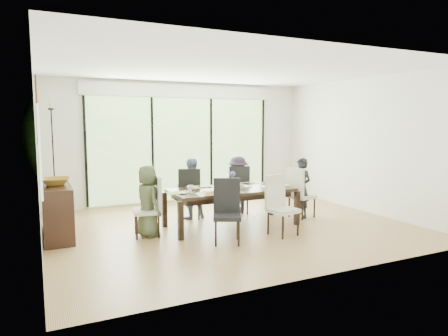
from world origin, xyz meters
name	(u,v)px	position (x,y,z in m)	size (l,w,h in m)	color
floor	(230,226)	(0.00, 0.00, -0.01)	(6.00, 5.00, 0.01)	brown
ceiling	(230,68)	(0.00, 0.00, 2.71)	(6.00, 5.00, 0.01)	white
wall_back	(182,142)	(0.00, 2.51, 1.35)	(6.00, 0.02, 2.70)	silver
wall_front	(326,163)	(0.00, -2.51, 1.35)	(6.00, 0.02, 2.70)	white
wall_left	(36,156)	(-3.01, 0.00, 1.35)	(0.02, 5.00, 2.70)	white
wall_right	(363,145)	(3.01, 0.00, 1.35)	(0.02, 5.00, 2.70)	silver
glass_doors	(183,149)	(0.00, 2.47, 1.20)	(4.20, 0.02, 2.30)	#598C3F
blinds_header	(182,91)	(0.00, 2.46, 2.50)	(4.40, 0.06, 0.28)	white
mullion_a	(86,152)	(-2.10, 2.46, 1.20)	(0.05, 0.04, 2.30)	black
mullion_b	(153,150)	(-0.70, 2.46, 1.20)	(0.05, 0.04, 2.30)	black
mullion_c	(211,148)	(0.70, 2.46, 1.20)	(0.05, 0.04, 2.30)	black
mullion_d	(263,147)	(2.10, 2.46, 1.20)	(0.05, 0.04, 2.30)	black
side_window	(40,150)	(-2.97, -1.20, 1.50)	(0.02, 0.90, 1.00)	#8CAD7F
deck	(171,196)	(0.00, 3.40, -0.05)	(6.00, 1.80, 0.10)	#4E2E21
rail_top	(162,169)	(0.00, 4.20, 0.55)	(6.00, 0.08, 0.06)	brown
foliage_left	(86,136)	(-1.80, 5.20, 1.44)	(3.20, 3.20, 3.20)	#14380F
foliage_mid	(159,122)	(0.40, 5.80, 1.80)	(4.00, 4.00, 4.00)	#14380F
foliage_right	(223,140)	(2.20, 5.00, 1.26)	(2.80, 2.80, 2.80)	#14380F
foliage_far	(121,128)	(-0.60, 6.50, 1.62)	(3.60, 3.60, 3.60)	#14380F
table_top	(231,190)	(0.03, 0.01, 0.64)	(2.12, 0.97, 0.05)	black
table_apron	(231,195)	(0.03, 0.01, 0.56)	(1.94, 0.79, 0.09)	black
table_leg_fl	(181,221)	(-1.05, -0.42, 0.30)	(0.08, 0.08, 0.61)	black
table_leg_fr	(297,208)	(1.11, -0.42, 0.30)	(0.08, 0.08, 0.61)	black
table_leg_bl	(164,210)	(-1.05, 0.44, 0.30)	(0.08, 0.08, 0.61)	black
table_leg_br	(271,199)	(1.11, 0.44, 0.30)	(0.08, 0.08, 0.61)	black
chair_left_end	(147,206)	(-1.47, 0.01, 0.49)	(0.41, 0.41, 0.97)	beige
chair_right_end	(302,192)	(1.53, 0.01, 0.49)	(0.41, 0.41, 0.97)	beige
chair_far_left	(190,193)	(-0.42, 0.86, 0.49)	(0.41, 0.41, 0.97)	black
chair_far_right	(237,189)	(0.58, 0.86, 0.49)	(0.41, 0.41, 0.97)	black
chair_near_left	(227,211)	(-0.47, -0.86, 0.49)	(0.41, 0.41, 0.97)	black
chair_near_right	(283,205)	(0.53, -0.86, 0.49)	(0.41, 0.41, 0.97)	silver
person_left_end	(148,201)	(-1.45, 0.01, 0.57)	(0.53, 0.33, 1.14)	#454F34
person_right_end	(301,188)	(1.51, 0.01, 0.57)	(0.53, 0.33, 1.14)	black
person_far_left	(190,189)	(-0.42, 0.84, 0.57)	(0.53, 0.33, 1.14)	slate
person_far_right	(238,185)	(0.58, 0.84, 0.57)	(0.53, 0.33, 1.14)	#2A1F2F
placemat_left	(179,193)	(-0.92, 0.01, 0.66)	(0.39, 0.28, 0.01)	olive
placemat_right	(278,185)	(0.98, 0.01, 0.66)	(0.39, 0.28, 0.01)	#9EC044
placemat_far_l	(199,187)	(-0.42, 0.41, 0.66)	(0.39, 0.28, 0.01)	#A7C646
placemat_far_r	(248,183)	(0.58, 0.41, 0.66)	(0.39, 0.28, 0.01)	#A3B540
placemat_paper	(209,194)	(-0.52, -0.29, 0.66)	(0.39, 0.28, 0.01)	white
tablet_far_l	(205,186)	(-0.32, 0.36, 0.67)	(0.23, 0.16, 0.01)	black
tablet_far_r	(247,183)	(0.53, 0.36, 0.67)	(0.21, 0.15, 0.01)	black
papers	(267,186)	(0.73, -0.04, 0.66)	(0.26, 0.19, 0.00)	white
platter_base	(209,193)	(-0.52, -0.29, 0.68)	(0.23, 0.23, 0.02)	white
platter_snacks	(209,192)	(-0.52, -0.29, 0.69)	(0.18, 0.18, 0.01)	orange
vase	(233,185)	(0.08, 0.06, 0.71)	(0.07, 0.07, 0.11)	silver
hyacinth_stems	(233,179)	(0.08, 0.06, 0.82)	(0.04, 0.04, 0.14)	#337226
hyacinth_blooms	(233,174)	(0.08, 0.06, 0.91)	(0.10, 0.10, 0.10)	#554BBB
laptop	(187,193)	(-0.82, -0.09, 0.67)	(0.29, 0.19, 0.02)	silver
cup_a	(191,188)	(-0.67, 0.16, 0.70)	(0.11, 0.11, 0.08)	white
cup_b	(242,187)	(0.18, -0.09, 0.70)	(0.09, 0.09, 0.08)	white
cup_c	(268,182)	(0.83, 0.11, 0.70)	(0.11, 0.11, 0.08)	white
book	(243,187)	(0.28, 0.06, 0.67)	(0.14, 0.20, 0.02)	white
sideboard	(57,210)	(-2.76, 0.66, 0.42)	(0.42, 1.49, 0.84)	black
bowl	(56,181)	(-2.76, 0.56, 0.89)	(0.44, 0.44, 0.11)	olive
candlestick_base	(54,180)	(-2.76, 1.01, 0.86)	(0.09, 0.09, 0.04)	black
candlestick_shaft	(53,145)	(-2.76, 1.01, 1.45)	(0.02, 0.02, 1.17)	black
candlestick_pan	(51,109)	(-2.76, 1.01, 2.02)	(0.09, 0.09, 0.03)	black
candle	(51,106)	(-2.76, 1.01, 2.08)	(0.03, 0.03, 0.09)	silver
tapestry	(38,130)	(-2.97, 0.40, 1.70)	(0.02, 1.00, 1.50)	#8F4A14
art_frame	(38,126)	(-2.97, 1.70, 1.75)	(0.03, 0.55, 0.65)	black
art_canvas	(39,126)	(-2.95, 1.70, 1.75)	(0.01, 0.45, 0.55)	#174947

